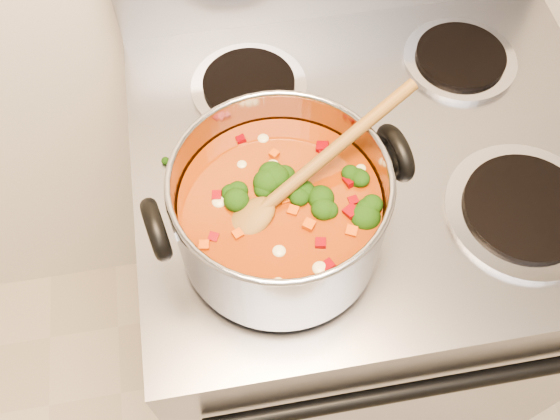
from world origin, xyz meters
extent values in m
cube|color=gray|center=(0.02, 1.16, 0.46)|extent=(0.73, 0.63, 0.92)
cylinder|color=black|center=(0.02, 0.83, 0.80)|extent=(0.62, 0.02, 0.02)
cylinder|color=#A5A5AD|center=(-0.15, 1.02, 0.92)|extent=(0.22, 0.22, 0.01)
cylinder|color=black|center=(-0.15, 1.02, 0.93)|extent=(0.17, 0.17, 0.01)
cylinder|color=#A5A5AD|center=(0.19, 1.02, 0.92)|extent=(0.22, 0.22, 0.01)
cylinder|color=black|center=(0.19, 1.02, 0.93)|extent=(0.17, 0.17, 0.01)
cylinder|color=#A5A5AD|center=(-0.15, 1.30, 0.92)|extent=(0.18, 0.18, 0.01)
cylinder|color=black|center=(-0.15, 1.30, 0.93)|extent=(0.14, 0.14, 0.01)
cylinder|color=#A5A5AD|center=(0.19, 1.30, 0.92)|extent=(0.18, 0.18, 0.01)
cylinder|color=black|center=(0.19, 1.30, 0.93)|extent=(0.14, 0.14, 0.01)
cylinder|color=#9999A0|center=(-0.15, 1.02, 1.01)|extent=(0.26, 0.26, 0.14)
torus|color=#9999A0|center=(-0.15, 1.02, 1.08)|extent=(0.26, 0.26, 0.01)
cylinder|color=maroon|center=(-0.15, 1.02, 0.99)|extent=(0.25, 0.25, 0.10)
torus|color=black|center=(-0.30, 1.00, 1.06)|extent=(0.03, 0.08, 0.08)
torus|color=black|center=(-0.01, 1.05, 1.06)|extent=(0.03, 0.08, 0.08)
ellipsoid|color=black|center=(-0.06, 1.01, 1.03)|extent=(0.04, 0.04, 0.03)
ellipsoid|color=black|center=(-0.13, 1.12, 1.03)|extent=(0.04, 0.04, 0.03)
ellipsoid|color=black|center=(-0.21, 0.98, 1.03)|extent=(0.04, 0.04, 0.03)
ellipsoid|color=black|center=(-0.20, 1.01, 1.03)|extent=(0.04, 0.04, 0.03)
ellipsoid|color=black|center=(-0.20, 1.12, 1.03)|extent=(0.04, 0.04, 0.03)
ellipsoid|color=black|center=(-0.25, 1.03, 1.03)|extent=(0.04, 0.04, 0.03)
ellipsoid|color=black|center=(-0.10, 0.94, 1.03)|extent=(0.04, 0.04, 0.03)
ellipsoid|color=maroon|center=(-0.22, 1.02, 1.03)|extent=(0.01, 0.01, 0.01)
ellipsoid|color=maroon|center=(-0.11, 1.00, 1.03)|extent=(0.01, 0.01, 0.01)
ellipsoid|color=maroon|center=(-0.19, 0.96, 1.03)|extent=(0.01, 0.01, 0.01)
ellipsoid|color=maroon|center=(-0.15, 1.01, 1.03)|extent=(0.01, 0.01, 0.01)
ellipsoid|color=maroon|center=(-0.26, 1.04, 1.03)|extent=(0.01, 0.01, 0.01)
ellipsoid|color=maroon|center=(-0.19, 1.06, 1.03)|extent=(0.01, 0.01, 0.01)
ellipsoid|color=maroon|center=(-0.15, 0.99, 1.03)|extent=(0.01, 0.01, 0.01)
ellipsoid|color=maroon|center=(-0.09, 1.01, 1.03)|extent=(0.01, 0.01, 0.01)
ellipsoid|color=maroon|center=(-0.06, 1.01, 1.03)|extent=(0.01, 0.01, 0.01)
ellipsoid|color=maroon|center=(-0.08, 1.05, 1.03)|extent=(0.01, 0.01, 0.01)
ellipsoid|color=maroon|center=(-0.04, 1.01, 1.03)|extent=(0.01, 0.01, 0.01)
ellipsoid|color=#B24309|center=(-0.22, 0.95, 1.03)|extent=(0.01, 0.01, 0.01)
ellipsoid|color=#B24309|center=(-0.20, 0.96, 1.03)|extent=(0.01, 0.01, 0.01)
ellipsoid|color=#B24309|center=(-0.24, 0.97, 1.03)|extent=(0.01, 0.01, 0.01)
ellipsoid|color=#B24309|center=(-0.13, 1.04, 1.03)|extent=(0.01, 0.01, 0.01)
ellipsoid|color=#B24309|center=(-0.11, 0.98, 1.03)|extent=(0.01, 0.01, 0.01)
ellipsoid|color=#B24309|center=(-0.19, 1.01, 1.03)|extent=(0.01, 0.01, 0.01)
ellipsoid|color=#B24309|center=(-0.20, 1.08, 1.03)|extent=(0.01, 0.01, 0.01)
ellipsoid|color=#B24309|center=(-0.17, 1.06, 1.03)|extent=(0.01, 0.01, 0.01)
ellipsoid|color=#C8BD89|center=(-0.19, 1.09, 1.03)|extent=(0.02, 0.02, 0.01)
ellipsoid|color=#C8BD89|center=(-0.04, 1.04, 1.03)|extent=(0.02, 0.02, 0.01)
ellipsoid|color=#C8BD89|center=(-0.22, 0.97, 1.03)|extent=(0.02, 0.02, 0.01)
ellipsoid|color=#C8BD89|center=(-0.06, 1.09, 1.03)|extent=(0.02, 0.02, 0.01)
ellipsoid|color=#C8BD89|center=(-0.20, 0.93, 1.03)|extent=(0.02, 0.02, 0.01)
ellipsoid|color=#C8BD89|center=(-0.15, 1.01, 1.03)|extent=(0.02, 0.02, 0.01)
ellipsoid|color=#C8BD89|center=(-0.14, 0.97, 1.03)|extent=(0.02, 0.02, 0.01)
ellipsoid|color=#C8BD89|center=(-0.15, 1.03, 1.03)|extent=(0.02, 0.02, 0.01)
ellipsoid|color=#C8BD89|center=(-0.14, 1.12, 1.03)|extent=(0.02, 0.02, 0.01)
ellipsoid|color=brown|center=(-0.19, 1.00, 1.03)|extent=(0.09, 0.07, 0.04)
cylinder|color=brown|center=(-0.08, 1.06, 1.07)|extent=(0.23, 0.13, 0.09)
ellipsoid|color=black|center=(-0.10, 1.25, 0.92)|extent=(0.01, 0.01, 0.01)
ellipsoid|color=black|center=(-0.11, 1.24, 0.92)|extent=(0.01, 0.01, 0.01)
ellipsoid|color=black|center=(0.08, 1.02, 0.92)|extent=(0.01, 0.01, 0.01)
ellipsoid|color=black|center=(-0.25, 0.86, 0.92)|extent=(0.01, 0.01, 0.01)
camera|label=1|loc=(-0.22, 0.64, 1.67)|focal=40.00mm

